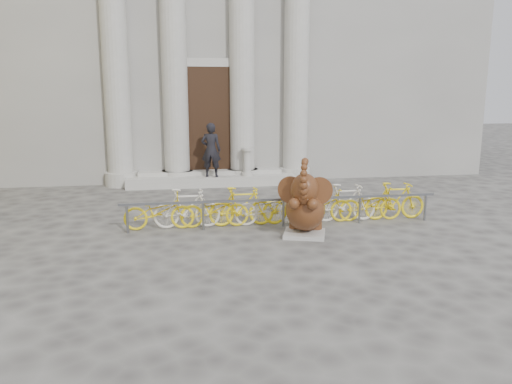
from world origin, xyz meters
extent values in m
plane|color=#474442|center=(0.00, 0.00, 0.00)|extent=(80.00, 80.00, 0.00)
cube|color=gray|center=(0.00, 15.00, 6.00)|extent=(22.00, 10.00, 12.00)
cube|color=black|center=(0.00, 9.92, 2.30)|extent=(2.40, 0.16, 4.00)
cylinder|color=#A8A59E|center=(-3.20, 9.80, 4.00)|extent=(0.90, 0.90, 8.00)
cylinder|color=#A8A59E|center=(-1.20, 9.80, 4.00)|extent=(0.90, 0.90, 8.00)
cylinder|color=#A8A59E|center=(1.20, 9.80, 4.00)|extent=(0.90, 0.90, 8.00)
cylinder|color=#A8A59E|center=(3.20, 9.80, 4.00)|extent=(0.90, 0.90, 8.00)
cube|color=#A8A59E|center=(0.00, 9.40, 0.18)|extent=(6.00, 1.20, 0.36)
cube|color=#A8A59E|center=(1.68, 2.53, 0.05)|extent=(1.16, 1.10, 0.09)
ellipsoid|color=black|center=(1.75, 2.73, 0.38)|extent=(0.99, 0.96, 0.60)
ellipsoid|color=black|center=(1.69, 2.55, 0.64)|extent=(1.21, 1.36, 0.98)
cylinder|color=black|center=(1.55, 2.92, 0.22)|extent=(0.36, 0.36, 0.24)
cylinder|color=black|center=(2.03, 2.76, 0.22)|extent=(0.36, 0.36, 0.24)
cylinder|color=black|center=(1.37, 2.26, 0.83)|extent=(0.39, 0.60, 0.37)
cylinder|color=black|center=(1.77, 2.13, 0.83)|extent=(0.39, 0.60, 0.37)
ellipsoid|color=black|center=(1.58, 2.23, 1.17)|extent=(0.80, 0.77, 0.75)
cylinder|color=black|center=(1.31, 2.44, 1.13)|extent=(0.54, 0.42, 0.64)
cylinder|color=black|center=(1.92, 2.23, 1.13)|extent=(0.64, 0.05, 0.64)
cone|color=beige|center=(1.41, 2.09, 1.02)|extent=(0.08, 0.22, 0.10)
cone|color=beige|center=(1.63, 2.01, 1.02)|extent=(0.17, 0.22, 0.10)
cube|color=slate|center=(1.36, 3.42, 0.70)|extent=(8.01, 0.06, 0.06)
cylinder|color=slate|center=(-2.44, 3.42, 0.35)|extent=(0.06, 0.06, 0.70)
cylinder|color=slate|center=(-0.64, 3.42, 0.35)|extent=(0.06, 0.06, 0.70)
cylinder|color=slate|center=(1.36, 3.42, 0.35)|extent=(0.06, 0.06, 0.70)
cylinder|color=slate|center=(3.37, 3.42, 0.35)|extent=(0.06, 0.06, 0.70)
cylinder|color=slate|center=(5.17, 3.42, 0.35)|extent=(0.06, 0.06, 0.70)
imported|color=yellow|center=(-1.70, 3.67, 0.50)|extent=(1.70, 0.50, 1.00)
imported|color=silver|center=(-1.02, 3.67, 0.50)|extent=(1.66, 0.47, 1.00)
imported|color=yellow|center=(-0.34, 3.67, 0.50)|extent=(1.70, 0.50, 1.00)
imported|color=yellow|center=(0.34, 3.67, 0.50)|extent=(1.66, 0.47, 1.00)
imported|color=silver|center=(1.02, 3.67, 0.50)|extent=(1.70, 0.50, 1.00)
imported|color=yellow|center=(1.71, 3.67, 0.50)|extent=(1.66, 0.47, 1.00)
imported|color=yellow|center=(2.39, 3.67, 0.50)|extent=(1.70, 0.50, 1.00)
imported|color=silver|center=(3.07, 3.67, 0.50)|extent=(1.66, 0.47, 1.00)
imported|color=yellow|center=(3.75, 3.67, 0.50)|extent=(1.70, 0.50, 1.00)
imported|color=yellow|center=(4.43, 3.67, 0.50)|extent=(1.66, 0.47, 1.00)
imported|color=black|center=(-0.02, 9.05, 1.31)|extent=(0.78, 0.61, 1.91)
cylinder|color=#A8A59E|center=(1.28, 9.10, 0.42)|extent=(0.41, 0.41, 0.12)
cylinder|color=#A8A59E|center=(1.28, 9.10, 0.82)|extent=(0.29, 0.29, 0.92)
cylinder|color=#A8A59E|center=(1.28, 9.10, 1.31)|extent=(0.41, 0.41, 0.10)
camera|label=1|loc=(-1.26, -8.43, 3.33)|focal=35.00mm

